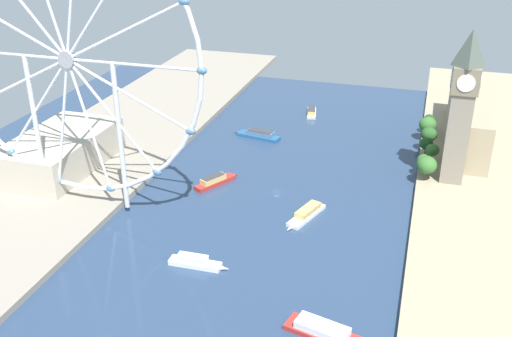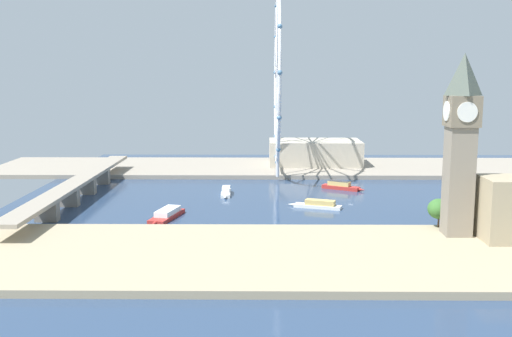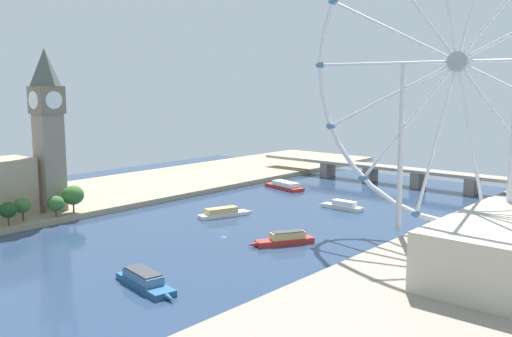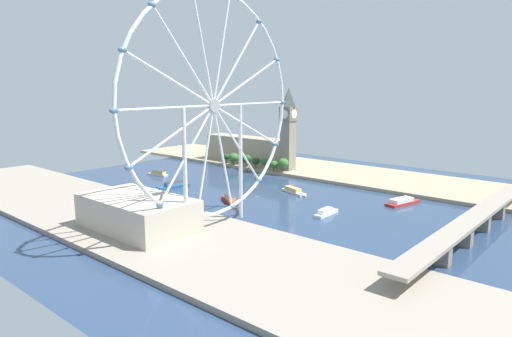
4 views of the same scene
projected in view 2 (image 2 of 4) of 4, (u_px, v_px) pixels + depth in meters
The scene contains 12 objects.
ground_plane at pixel (351, 200), 361.34m from camera, with size 399.69×399.69×0.00m, color navy.
riverbank_left at pixel (391, 256), 247.71m from camera, with size 90.00×520.00×3.00m, color tan.
riverbank_right at pixel (330, 168), 474.49m from camera, with size 90.00×520.00×3.00m, color gray.
clock_tower at pixel (461, 142), 267.77m from camera, with size 14.23×14.23×80.91m.
ferris_wheel at pixel (277, 73), 436.50m from camera, with size 134.67×3.20×138.23m.
riverside_hall at pixel (315, 152), 479.51m from camera, with size 40.46×71.53×19.18m, color #BCB29E.
river_bridge at pixel (77, 185), 361.61m from camera, with size 211.69×12.77×11.85m.
tour_boat_0 at pixel (226, 192), 377.13m from camera, with size 26.55×6.09×4.76m.
tour_boat_2 at pixel (341, 186), 394.50m from camera, with size 17.95×27.23×5.54m.
tour_boat_3 at pixel (318, 205), 340.82m from camera, with size 14.69×30.84×4.69m.
tour_boat_4 at pixel (167, 214), 317.36m from camera, with size 35.51×15.81×4.75m.
tour_boat_5 at pixel (451, 187), 390.13m from camera, with size 33.21×12.74×5.31m.
Camera 2 is at (-354.34, 52.83, 75.97)m, focal length 42.60 mm.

